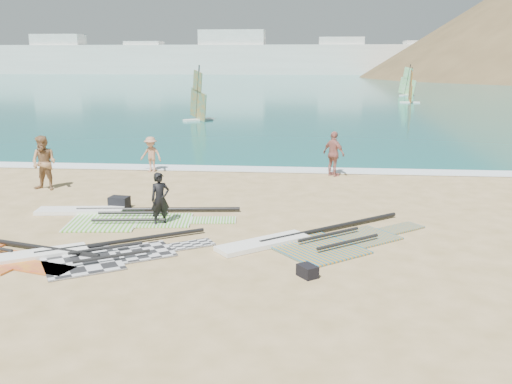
# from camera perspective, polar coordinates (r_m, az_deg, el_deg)

# --- Properties ---
(ground) EXTENTS (300.00, 300.00, 0.00)m
(ground) POSITION_cam_1_polar(r_m,az_deg,el_deg) (12.96, -3.72, -8.36)
(ground) COLOR tan
(ground) RESTS_ON ground
(sea) EXTENTS (300.00, 240.00, 0.06)m
(sea) POSITION_cam_1_polar(r_m,az_deg,el_deg) (143.98, 4.72, 11.41)
(sea) COLOR #0B4D52
(sea) RESTS_ON ground
(surf_line) EXTENTS (300.00, 1.20, 0.04)m
(surf_line) POSITION_cam_1_polar(r_m,az_deg,el_deg) (24.73, 0.76, 2.19)
(surf_line) COLOR white
(surf_line) RESTS_ON ground
(far_town) EXTENTS (160.00, 8.00, 12.00)m
(far_town) POSITION_cam_1_polar(r_m,az_deg,el_deg) (162.85, -0.85, 13.26)
(far_town) COLOR white
(far_town) RESTS_ON ground
(rig_grey) EXTENTS (5.36, 3.91, 0.20)m
(rig_grey) POSITION_cam_1_polar(r_m,az_deg,el_deg) (14.74, -16.52, -5.97)
(rig_grey) COLOR #232325
(rig_grey) RESTS_ON ground
(rig_green) EXTENTS (6.42, 2.75, 0.20)m
(rig_green) POSITION_cam_1_polar(r_m,az_deg,el_deg) (17.99, -13.66, -2.30)
(rig_green) COLOR #4DB117
(rig_green) RESTS_ON ground
(rig_orange) EXTENTS (5.73, 4.69, 0.20)m
(rig_orange) POSITION_cam_1_polar(r_m,az_deg,el_deg) (15.21, 5.68, -4.86)
(rig_orange) COLOR orange
(rig_orange) RESTS_ON ground
(gear_bag_near) EXTENTS (0.66, 0.52, 0.39)m
(gear_bag_near) POSITION_cam_1_polar(r_m,az_deg,el_deg) (18.98, -13.51, -1.03)
(gear_bag_near) COLOR black
(gear_bag_near) RESTS_ON ground
(gear_bag_far) EXTENTS (0.52, 0.55, 0.27)m
(gear_bag_far) POSITION_cam_1_polar(r_m,az_deg,el_deg) (12.88, 5.17, -7.88)
(gear_bag_far) COLOR black
(gear_bag_far) RESTS_ON ground
(person_wetsuit) EXTENTS (0.68, 0.63, 1.56)m
(person_wetsuit) POSITION_cam_1_polar(r_m,az_deg,el_deg) (16.71, -9.57, -0.71)
(person_wetsuit) COLOR black
(person_wetsuit) RESTS_ON ground
(beachgoer_left) EXTENTS (1.09, 0.91, 2.01)m
(beachgoer_left) POSITION_cam_1_polar(r_m,az_deg,el_deg) (22.27, -20.44, 2.73)
(beachgoer_left) COLOR #956C48
(beachgoer_left) RESTS_ON ground
(beachgoer_mid) EXTENTS (1.09, 0.79, 1.51)m
(beachgoer_mid) POSITION_cam_1_polar(r_m,az_deg,el_deg) (24.66, -10.46, 3.72)
(beachgoer_mid) COLOR #AE7B5D
(beachgoer_mid) RESTS_ON ground
(beachgoer_back) EXTENTS (1.10, 1.07, 1.85)m
(beachgoer_back) POSITION_cam_1_polar(r_m,az_deg,el_deg) (23.58, 7.79, 3.80)
(beachgoer_back) COLOR #A8655B
(beachgoer_back) RESTS_ON ground
(windsurfer_left) EXTENTS (2.26, 2.30, 4.24)m
(windsurfer_left) POSITION_cam_1_polar(r_m,az_deg,el_deg) (44.04, -5.81, 8.69)
(windsurfer_left) COLOR white
(windsurfer_left) RESTS_ON ground
(windsurfer_centre) EXTENTS (2.09, 2.53, 3.78)m
(windsurfer_centre) POSITION_cam_1_polar(r_m,az_deg,el_deg) (63.32, 15.17, 9.61)
(windsurfer_centre) COLOR white
(windsurfer_centre) RESTS_ON ground
(windsurfer_right) EXTENTS (2.01, 1.98, 3.95)m
(windsurfer_right) POSITION_cam_1_polar(r_m,az_deg,el_deg) (75.13, 14.88, 10.18)
(windsurfer_right) COLOR white
(windsurfer_right) RESTS_ON ground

